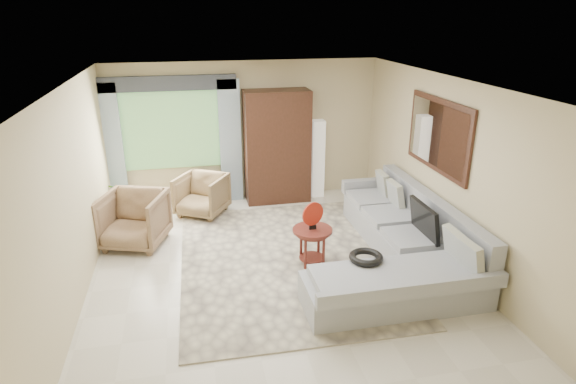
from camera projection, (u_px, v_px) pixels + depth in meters
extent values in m
plane|color=silver|center=(276.00, 272.00, 6.74)|extent=(6.00, 6.00, 0.00)
cube|color=beige|center=(286.00, 260.00, 7.05)|extent=(3.08, 4.06, 0.02)
cube|color=#969A9E|center=(395.00, 231.00, 7.52)|extent=(0.90, 2.40, 0.40)
cube|color=#969A9E|center=(396.00, 291.00, 5.92)|extent=(2.30, 0.80, 0.40)
cube|color=#969A9E|center=(431.00, 213.00, 7.06)|extent=(0.20, 3.20, 0.50)
cube|color=#969A9E|center=(367.00, 185.00, 8.58)|extent=(0.90, 0.16, 0.22)
cube|color=#969A9E|center=(415.00, 290.00, 5.40)|extent=(2.30, 0.10, 0.18)
cube|color=black|center=(424.00, 220.00, 6.65)|extent=(0.14, 0.74, 0.48)
torus|color=black|center=(366.00, 257.00, 6.01)|extent=(0.43, 0.43, 0.09)
cylinder|color=#501B15|center=(312.00, 230.00, 6.75)|extent=(0.56, 0.56, 0.04)
cylinder|color=#501B15|center=(312.00, 249.00, 6.85)|extent=(0.37, 0.37, 0.51)
cylinder|color=#A01F10|center=(313.00, 214.00, 6.66)|extent=(0.33, 0.14, 0.34)
imported|color=#896A4B|center=(134.00, 220.00, 7.39)|extent=(1.14, 1.16, 0.84)
imported|color=olive|center=(202.00, 195.00, 8.53)|extent=(1.08, 1.09, 0.73)
imported|color=#999999|center=(116.00, 196.00, 8.71)|extent=(0.62, 0.58, 0.56)
cube|color=#321C10|center=(277.00, 147.00, 8.96)|extent=(1.20, 0.55, 2.10)
cube|color=silver|center=(317.00, 159.00, 9.28)|extent=(0.24, 0.24, 1.50)
cube|color=#669E59|center=(171.00, 130.00, 8.69)|extent=(1.80, 0.04, 1.40)
cube|color=#9EB7CC|center=(112.00, 148.00, 8.49)|extent=(0.40, 0.08, 2.30)
cube|color=#9EB7CC|center=(230.00, 142.00, 8.91)|extent=(0.40, 0.08, 2.30)
cube|color=#1E232D|center=(167.00, 83.00, 8.33)|extent=(2.40, 0.12, 0.26)
cube|color=black|center=(438.00, 135.00, 6.93)|extent=(0.04, 1.70, 1.05)
cube|color=white|center=(437.00, 135.00, 6.92)|extent=(0.02, 1.54, 0.90)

